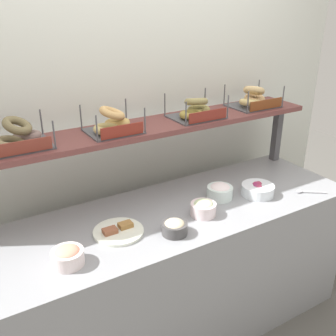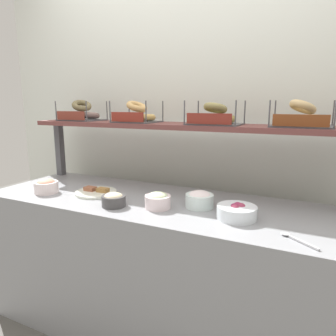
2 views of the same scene
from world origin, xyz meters
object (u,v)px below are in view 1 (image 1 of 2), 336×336
(bowl_cream_cheese, at_px, (220,191))
(bagel_basket_sesame, at_px, (113,124))
(bowl_lox_spread, at_px, (68,256))
(bagel_basket_poppy, at_px, (19,137))
(serving_plate_white, at_px, (118,231))
(bagel_basket_plain, at_px, (253,99))
(bowl_tuna_salad, at_px, (175,227))
(bagel_basket_everything, at_px, (196,110))
(bowl_scallion_spread, at_px, (203,208))
(serving_spoon_near_plate, at_px, (306,192))
(bowl_beet_salad, at_px, (258,189))

(bowl_cream_cheese, distance_m, bagel_basket_sesame, 0.74)
(bowl_lox_spread, distance_m, bagel_basket_poppy, 0.61)
(bowl_cream_cheese, height_order, bagel_basket_sesame, bagel_basket_sesame)
(serving_plate_white, bearing_deg, bagel_basket_plain, 15.34)
(bowl_tuna_salad, bearing_deg, bagel_basket_everything, 46.37)
(bowl_cream_cheese, height_order, bagel_basket_plain, bagel_basket_plain)
(bowl_lox_spread, bearing_deg, bagel_basket_sesame, 44.30)
(bowl_cream_cheese, bearing_deg, bowl_scallion_spread, -151.10)
(bagel_basket_plain, bearing_deg, bagel_basket_poppy, 179.94)
(serving_spoon_near_plate, relative_size, bagel_basket_plain, 0.49)
(bowl_tuna_salad, height_order, serving_plate_white, bowl_tuna_salad)
(bowl_lox_spread, height_order, bagel_basket_poppy, bagel_basket_poppy)
(bowl_scallion_spread, height_order, serving_spoon_near_plate, bowl_scallion_spread)
(serving_plate_white, distance_m, bagel_basket_poppy, 0.66)
(bowl_tuna_salad, bearing_deg, bagel_basket_sesame, 104.30)
(bowl_beet_salad, distance_m, bowl_lox_spread, 1.19)
(bowl_beet_salad, xyz_separation_m, bowl_tuna_salad, (-0.65, -0.10, 0.00))
(bowl_scallion_spread, height_order, bowl_lox_spread, bowl_lox_spread)
(bowl_tuna_salad, relative_size, bagel_basket_plain, 0.42)
(bowl_beet_salad, bearing_deg, bowl_lox_spread, -176.60)
(bowl_cream_cheese, xyz_separation_m, bagel_basket_everything, (-0.01, 0.26, 0.43))
(bowl_scallion_spread, bearing_deg, bowl_cream_cheese, 28.90)
(bagel_basket_sesame, bearing_deg, bowl_scallion_spread, -46.88)
(bowl_beet_salad, bearing_deg, bowl_tuna_salad, -170.90)
(bowl_beet_salad, bearing_deg, bowl_cream_cheese, 159.79)
(bowl_cream_cheese, distance_m, serving_plate_white, 0.67)
(bowl_beet_salad, xyz_separation_m, bowl_lox_spread, (-1.19, -0.07, 0.01))
(bagel_basket_poppy, distance_m, bagel_basket_everything, 1.01)
(bowl_beet_salad, bearing_deg, bagel_basket_sesame, 155.96)
(bowl_lox_spread, height_order, bagel_basket_plain, bagel_basket_plain)
(bagel_basket_sesame, xyz_separation_m, bagel_basket_plain, (1.01, 0.02, 0.00))
(bowl_scallion_spread, distance_m, serving_plate_white, 0.48)
(bagel_basket_everything, bearing_deg, bowl_beet_salad, -55.75)
(bowl_lox_spread, height_order, serving_plate_white, bowl_lox_spread)
(bowl_scallion_spread, bearing_deg, bowl_lox_spread, -176.79)
(serving_plate_white, bearing_deg, bowl_scallion_spread, -8.94)
(bowl_lox_spread, bearing_deg, bowl_scallion_spread, 3.21)
(bowl_lox_spread, height_order, bagel_basket_everything, bagel_basket_everything)
(bowl_scallion_spread, bearing_deg, bagel_basket_poppy, 154.87)
(bagel_basket_poppy, bearing_deg, serving_spoon_near_plate, -18.11)
(bowl_tuna_salad, height_order, bagel_basket_sesame, bagel_basket_sesame)
(bowl_beet_salad, distance_m, serving_spoon_near_plate, 0.30)
(bowl_beet_salad, height_order, bagel_basket_poppy, bagel_basket_poppy)
(bowl_lox_spread, bearing_deg, bagel_basket_poppy, 97.28)
(bagel_basket_poppy, distance_m, bagel_basket_sesame, 0.48)
(bagel_basket_poppy, distance_m, bagel_basket_plain, 1.48)
(bowl_scallion_spread, xyz_separation_m, bowl_tuna_salad, (-0.23, -0.08, -0.01))
(bowl_lox_spread, xyz_separation_m, serving_spoon_near_plate, (1.46, -0.07, -0.04))
(serving_plate_white, height_order, bagel_basket_plain, bagel_basket_plain)
(bowl_tuna_salad, xyz_separation_m, bagel_basket_poppy, (-0.59, 0.46, 0.44))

